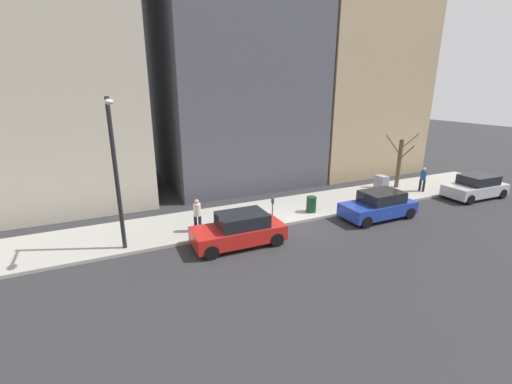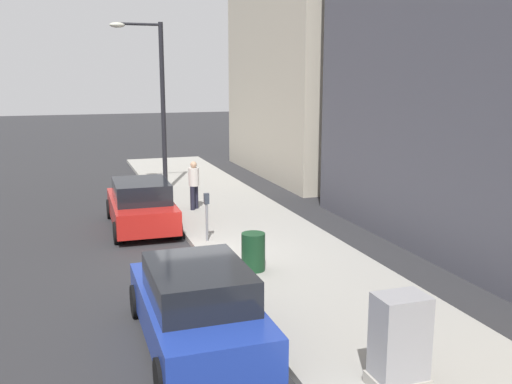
{
  "view_description": "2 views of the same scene",
  "coord_description": "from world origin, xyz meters",
  "px_view_note": "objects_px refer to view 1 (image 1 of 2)",
  "views": [
    {
      "loc": [
        -14.45,
        9.19,
        6.99
      ],
      "look_at": [
        1.66,
        1.68,
        1.53
      ],
      "focal_mm": 24.0,
      "sensor_mm": 36.0,
      "label": 1
    },
    {
      "loc": [
        -3.13,
        -13.65,
        4.66
      ],
      "look_at": [
        1.72,
        0.78,
        1.55
      ],
      "focal_mm": 40.0,
      "sensor_mm": 36.0,
      "label": 2
    }
  ],
  "objects_px": {
    "parked_car_blue": "(379,205)",
    "trash_bin": "(311,204)",
    "parked_car_silver": "(476,187)",
    "bare_tree": "(399,162)",
    "pedestrian_midblock": "(197,213)",
    "office_tower_right": "(34,6)",
    "pedestrian_near_meter": "(423,178)",
    "streetlamp": "(115,164)",
    "office_tower_left": "(352,7)",
    "parking_meter": "(272,207)",
    "utility_box": "(381,187)",
    "parked_car_red": "(239,230)"
  },
  "relations": [
    {
      "from": "parked_car_blue",
      "to": "trash_bin",
      "type": "relative_size",
      "value": 4.67
    },
    {
      "from": "parked_car_silver",
      "to": "bare_tree",
      "type": "relative_size",
      "value": 1.12
    },
    {
      "from": "pedestrian_midblock",
      "to": "office_tower_right",
      "type": "bearing_deg",
      "value": -15.03
    },
    {
      "from": "pedestrian_near_meter",
      "to": "trash_bin",
      "type": "bearing_deg",
      "value": 72.05
    },
    {
      "from": "pedestrian_midblock",
      "to": "bare_tree",
      "type": "bearing_deg",
      "value": -131.66
    },
    {
      "from": "parked_car_blue",
      "to": "office_tower_right",
      "type": "relative_size",
      "value": 0.18
    },
    {
      "from": "streetlamp",
      "to": "office_tower_left",
      "type": "relative_size",
      "value": 0.25
    },
    {
      "from": "trash_bin",
      "to": "office_tower_left",
      "type": "relative_size",
      "value": 0.03
    },
    {
      "from": "bare_tree",
      "to": "parking_meter",
      "type": "bearing_deg",
      "value": 100.97
    },
    {
      "from": "utility_box",
      "to": "pedestrian_near_meter",
      "type": "xyz_separation_m",
      "value": [
        -0.18,
        -3.58,
        0.24
      ]
    },
    {
      "from": "pedestrian_near_meter",
      "to": "streetlamp",
      "type": "bearing_deg",
      "value": 73.15
    },
    {
      "from": "utility_box",
      "to": "pedestrian_near_meter",
      "type": "distance_m",
      "value": 3.59
    },
    {
      "from": "parked_car_blue",
      "to": "bare_tree",
      "type": "bearing_deg",
      "value": -54.91
    },
    {
      "from": "parked_car_blue",
      "to": "office_tower_right",
      "type": "distance_m",
      "value": 22.63
    },
    {
      "from": "pedestrian_midblock",
      "to": "trash_bin",
      "type": "bearing_deg",
      "value": -138.4
    },
    {
      "from": "parked_car_blue",
      "to": "parking_meter",
      "type": "distance_m",
      "value": 6.02
    },
    {
      "from": "parked_car_silver",
      "to": "parking_meter",
      "type": "height_order",
      "value": "parked_car_silver"
    },
    {
      "from": "trash_bin",
      "to": "pedestrian_midblock",
      "type": "bearing_deg",
      "value": 89.56
    },
    {
      "from": "parking_meter",
      "to": "utility_box",
      "type": "height_order",
      "value": "utility_box"
    },
    {
      "from": "parked_car_blue",
      "to": "pedestrian_near_meter",
      "type": "relative_size",
      "value": 2.53
    },
    {
      "from": "pedestrian_midblock",
      "to": "office_tower_right",
      "type": "xyz_separation_m",
      "value": [
        9.77,
        6.33,
        10.36
      ]
    },
    {
      "from": "parking_meter",
      "to": "utility_box",
      "type": "xyz_separation_m",
      "value": [
        0.85,
        -8.32,
        -0.13
      ]
    },
    {
      "from": "utility_box",
      "to": "office_tower_left",
      "type": "height_order",
      "value": "office_tower_left"
    },
    {
      "from": "bare_tree",
      "to": "pedestrian_midblock",
      "type": "height_order",
      "value": "bare_tree"
    },
    {
      "from": "utility_box",
      "to": "trash_bin",
      "type": "relative_size",
      "value": 1.59
    },
    {
      "from": "trash_bin",
      "to": "bare_tree",
      "type": "bearing_deg",
      "value": -78.5
    },
    {
      "from": "parked_car_red",
      "to": "trash_bin",
      "type": "bearing_deg",
      "value": -68.91
    },
    {
      "from": "parked_car_red",
      "to": "utility_box",
      "type": "height_order",
      "value": "utility_box"
    },
    {
      "from": "parked_car_red",
      "to": "parked_car_blue",
      "type": "bearing_deg",
      "value": -89.96
    },
    {
      "from": "pedestrian_near_meter",
      "to": "office_tower_right",
      "type": "bearing_deg",
      "value": 47.2
    },
    {
      "from": "parked_car_silver",
      "to": "trash_bin",
      "type": "relative_size",
      "value": 4.73
    },
    {
      "from": "parking_meter",
      "to": "pedestrian_near_meter",
      "type": "relative_size",
      "value": 0.81
    },
    {
      "from": "parked_car_blue",
      "to": "bare_tree",
      "type": "distance_m",
      "value": 6.65
    },
    {
      "from": "parked_car_blue",
      "to": "trash_bin",
      "type": "distance_m",
      "value": 3.69
    },
    {
      "from": "parking_meter",
      "to": "pedestrian_midblock",
      "type": "relative_size",
      "value": 0.81
    },
    {
      "from": "trash_bin",
      "to": "office_tower_left",
      "type": "xyz_separation_m",
      "value": [
        9.49,
        -9.61,
        12.66
      ]
    },
    {
      "from": "office_tower_right",
      "to": "pedestrian_near_meter",
      "type": "bearing_deg",
      "value": -113.45
    },
    {
      "from": "pedestrian_near_meter",
      "to": "office_tower_left",
      "type": "distance_m",
      "value": 15.3
    },
    {
      "from": "parking_meter",
      "to": "bare_tree",
      "type": "distance_m",
      "value": 11.41
    },
    {
      "from": "office_tower_right",
      "to": "parking_meter",
      "type": "bearing_deg",
      "value": -135.14
    },
    {
      "from": "parking_meter",
      "to": "office_tower_left",
      "type": "height_order",
      "value": "office_tower_left"
    },
    {
      "from": "bare_tree",
      "to": "utility_box",
      "type": "bearing_deg",
      "value": 114.84
    },
    {
      "from": "parking_meter",
      "to": "bare_tree",
      "type": "xyz_separation_m",
      "value": [
        2.16,
        -11.16,
        1.0
      ]
    },
    {
      "from": "utility_box",
      "to": "bare_tree",
      "type": "height_order",
      "value": "bare_tree"
    },
    {
      "from": "utility_box",
      "to": "pedestrian_near_meter",
      "type": "height_order",
      "value": "pedestrian_near_meter"
    },
    {
      "from": "parking_meter",
      "to": "bare_tree",
      "type": "relative_size",
      "value": 0.36
    },
    {
      "from": "trash_bin",
      "to": "office_tower_left",
      "type": "height_order",
      "value": "office_tower_left"
    },
    {
      "from": "parked_car_silver",
      "to": "pedestrian_midblock",
      "type": "bearing_deg",
      "value": 85.57
    },
    {
      "from": "parked_car_blue",
      "to": "parked_car_silver",
      "type": "bearing_deg",
      "value": -89.41
    },
    {
      "from": "parked_car_red",
      "to": "pedestrian_near_meter",
      "type": "xyz_separation_m",
      "value": [
        2.15,
        -14.39,
        0.35
      ]
    }
  ]
}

